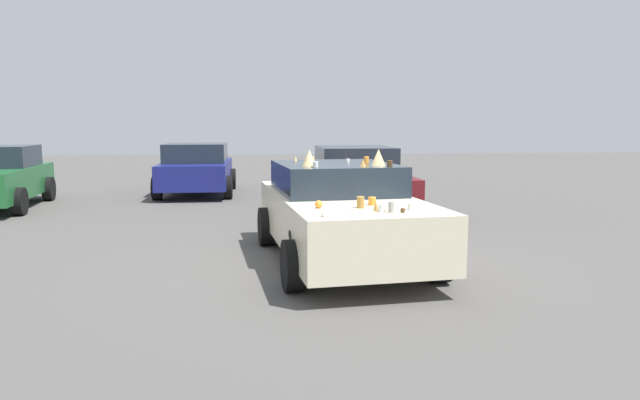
{
  "coord_description": "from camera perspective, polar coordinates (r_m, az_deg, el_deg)",
  "views": [
    {
      "loc": [
        -8.0,
        1.12,
        1.97
      ],
      "look_at": [
        0.0,
        0.3,
        0.9
      ],
      "focal_mm": 31.9,
      "sensor_mm": 36.0,
      "label": 1
    }
  ],
  "objects": [
    {
      "name": "art_car_decorated",
      "position": [
        8.24,
        1.98,
        -1.17
      ],
      "size": [
        4.48,
        2.42,
        1.63
      ],
      "rotation": [
        0.0,
        0.0,
        3.25
      ],
      "color": "beige",
      "rests_on": "ground"
    },
    {
      "name": "parked_sedan_row_back_center",
      "position": [
        12.48,
        3.7,
        1.95
      ],
      "size": [
        4.39,
        1.99,
        1.48
      ],
      "rotation": [
        0.0,
        0.0,
        3.14
      ],
      "color": "#5B1419",
      "rests_on": "ground"
    },
    {
      "name": "parked_sedan_near_left",
      "position": [
        16.52,
        -12.25,
        3.09
      ],
      "size": [
        3.92,
        2.09,
        1.44
      ],
      "rotation": [
        0.0,
        0.0,
        0.01
      ],
      "color": "navy",
      "rests_on": "ground"
    },
    {
      "name": "ground_plane",
      "position": [
        8.32,
        2.07,
        -6.13
      ],
      "size": [
        60.0,
        60.0,
        0.0
      ],
      "primitive_type": "plane",
      "color": "#514F4C"
    }
  ]
}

